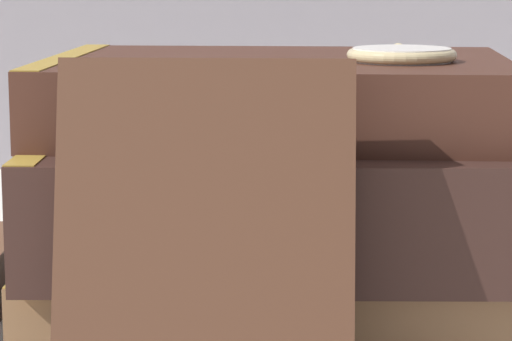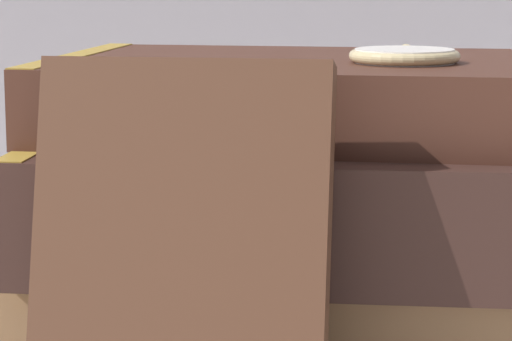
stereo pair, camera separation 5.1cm
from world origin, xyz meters
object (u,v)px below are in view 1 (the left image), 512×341
Objects in this scene: book_flat_middle at (276,194)px; pocket_watch at (402,55)px; book_flat_top at (266,95)px; book_leaning_front at (212,260)px; book_flat_bottom at (290,287)px; reading_glasses at (181,247)px.

pocket_watch reaches higher than book_flat_middle.
book_flat_top is 1.54× the size of book_leaning_front.
book_flat_bottom is 4.65× the size of pocket_watch.
pocket_watch reaches higher than reading_glasses.
book_flat_bottom is 2.02× the size of reading_glasses.
book_flat_middle is 0.08m from pocket_watch.
book_flat_bottom reaches higher than reading_glasses.
book_flat_top is 0.13m from book_leaning_front.
pocket_watch is 0.24m from reading_glasses.
book_flat_top is at bearing -48.71° from reading_glasses.
reading_glasses is at bearing 124.64° from pocket_watch.
book_flat_bottom is at bearing 63.34° from book_flat_middle.
book_leaning_front is (-0.02, -0.10, -0.00)m from book_flat_middle.
book_flat_bottom is 1.13× the size of book_flat_top.
pocket_watch is (0.05, -0.01, 0.11)m from book_flat_bottom.
book_flat_bottom is at bearing 77.51° from book_leaning_front.
book_flat_top is (-0.01, 0.00, 0.09)m from book_flat_bottom.
book_flat_middle reaches higher than book_flat_bottom.
book_leaning_front is 0.14m from pocket_watch.
pocket_watch is at bearing -14.97° from book_flat_top.
book_leaning_front is at bearing -103.09° from book_flat_middle.
book_leaning_front reaches higher than book_flat_middle.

